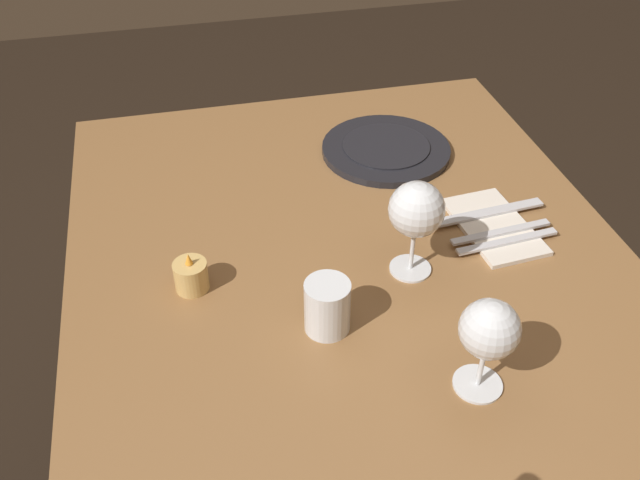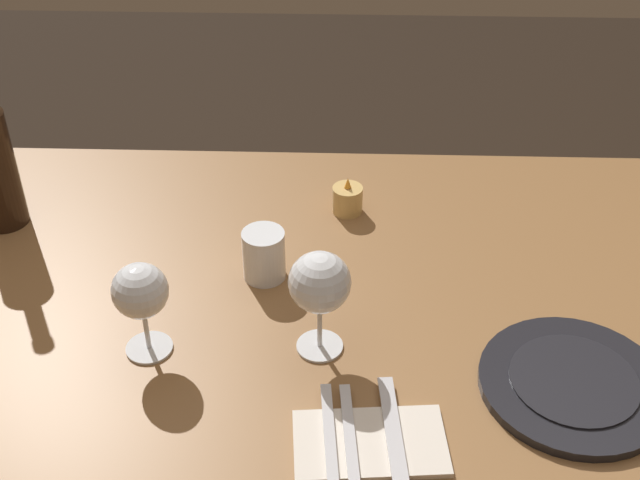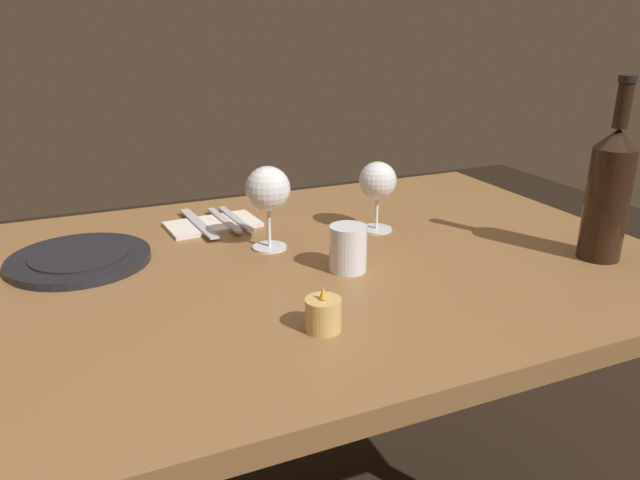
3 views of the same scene
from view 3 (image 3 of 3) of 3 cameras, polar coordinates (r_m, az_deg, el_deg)
name	(u,v)px [view 3 (image 3 of 3)]	position (r m, az deg, el deg)	size (l,w,h in m)	color
dining_table	(309,303)	(1.14, -1.09, -5.98)	(1.30, 0.90, 0.74)	olive
wine_glass_left	(268,191)	(1.13, -4.97, 4.67)	(0.09, 0.09, 0.16)	white
wine_glass_right	(378,182)	(1.23, 5.49, 5.46)	(0.08, 0.08, 0.15)	white
wine_bottle	(609,191)	(1.19, 25.69, 4.18)	(0.08, 0.08, 0.33)	black
water_tumbler	(348,251)	(1.05, 2.67, -1.02)	(0.07, 0.07, 0.08)	white
votive_candle	(323,315)	(0.85, 0.30, -7.16)	(0.05, 0.05, 0.07)	#DBB266
dinner_plate	(79,259)	(1.17, -21.85, -1.67)	(0.25, 0.25, 0.02)	black
folded_napkin	(213,224)	(1.30, -10.13, 1.48)	(0.20, 0.13, 0.01)	silver
fork_inner	(224,220)	(1.30, -9.08, 1.90)	(0.03, 0.18, 0.00)	silver
fork_outer	(235,218)	(1.31, -8.03, 2.04)	(0.03, 0.18, 0.00)	silver
table_knife	(199,223)	(1.29, -11.43, 1.58)	(0.04, 0.21, 0.00)	silver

